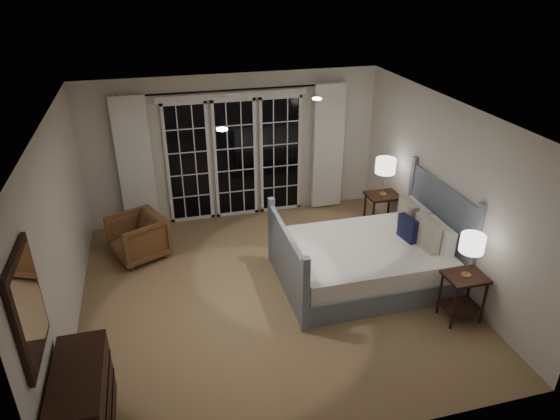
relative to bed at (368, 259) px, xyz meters
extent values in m
plane|color=olive|center=(-1.41, 0.04, -0.34)|extent=(5.00, 5.00, 0.00)
plane|color=white|center=(-1.41, 0.04, 2.16)|extent=(5.00, 5.00, 0.00)
cube|color=silver|center=(-3.91, 0.04, 0.91)|extent=(0.02, 5.00, 2.50)
cube|color=silver|center=(1.09, 0.04, 0.91)|extent=(0.02, 5.00, 2.50)
cube|color=silver|center=(-1.41, 2.54, 0.91)|extent=(5.00, 0.02, 2.50)
cube|color=silver|center=(-1.41, -2.46, 0.91)|extent=(5.00, 0.02, 2.50)
cube|color=black|center=(-2.21, 2.51, 0.71)|extent=(0.66, 0.02, 2.02)
cube|color=black|center=(-1.41, 2.51, 0.71)|extent=(0.66, 0.02, 2.02)
cube|color=black|center=(-0.61, 2.51, 0.71)|extent=(0.66, 0.02, 2.02)
cube|color=white|center=(-1.41, 2.50, 1.81)|extent=(2.50, 0.04, 0.10)
cylinder|color=black|center=(-1.41, 2.44, 1.91)|extent=(3.50, 0.03, 0.03)
cube|color=white|center=(-3.06, 2.42, 0.81)|extent=(0.55, 0.10, 2.25)
cube|color=white|center=(0.24, 2.42, 0.81)|extent=(0.55, 0.10, 2.25)
cylinder|color=white|center=(-0.61, 0.64, 2.15)|extent=(0.12, 0.12, 0.01)
cylinder|color=white|center=(-2.01, -0.36, 2.15)|extent=(0.12, 0.12, 0.01)
cube|color=slate|center=(-0.06, 0.00, -0.18)|extent=(2.14, 1.67, 0.31)
cube|color=white|center=(-0.06, 0.00, 0.11)|extent=(2.08, 1.61, 0.26)
cube|color=slate|center=(1.07, 0.00, 0.34)|extent=(0.06, 1.67, 1.36)
cube|color=slate|center=(-1.19, 0.00, 0.13)|extent=(0.06, 1.67, 0.94)
cube|color=white|center=(0.87, -0.32, 0.42)|extent=(0.14, 0.60, 0.36)
cube|color=white|center=(0.87, 0.32, 0.42)|extent=(0.14, 0.60, 0.36)
cube|color=beige|center=(0.71, -0.28, 0.46)|extent=(0.16, 0.46, 0.45)
cube|color=beige|center=(0.71, 0.28, 0.46)|extent=(0.16, 0.46, 0.45)
cube|color=#161A3E|center=(0.57, 0.00, 0.41)|extent=(0.15, 0.35, 0.34)
cube|color=black|center=(0.78, -1.12, 0.29)|extent=(0.50, 0.40, 0.04)
cube|color=black|center=(0.78, -1.12, -0.16)|extent=(0.46, 0.36, 0.03)
cylinder|color=black|center=(0.57, -1.28, -0.03)|extent=(0.04, 0.04, 0.62)
cylinder|color=black|center=(0.99, -1.28, -0.03)|extent=(0.04, 0.04, 0.62)
cylinder|color=black|center=(0.57, -0.96, -0.03)|extent=(0.04, 0.04, 0.62)
cylinder|color=black|center=(0.99, -0.96, -0.03)|extent=(0.04, 0.04, 0.62)
cube|color=black|center=(0.79, 1.27, 0.32)|extent=(0.52, 0.42, 0.04)
cube|color=black|center=(0.79, 1.27, -0.15)|extent=(0.48, 0.37, 0.03)
cylinder|color=black|center=(0.57, 1.10, -0.02)|extent=(0.04, 0.04, 0.65)
cylinder|color=black|center=(1.01, 1.10, -0.02)|extent=(0.04, 0.04, 0.65)
cylinder|color=black|center=(0.57, 1.44, -0.02)|extent=(0.04, 0.04, 0.65)
cylinder|color=black|center=(1.01, 1.44, -0.02)|extent=(0.04, 0.04, 0.65)
cylinder|color=tan|center=(0.78, -1.12, 0.32)|extent=(0.12, 0.12, 0.02)
cylinder|color=tan|center=(0.78, -1.12, 0.49)|extent=(0.02, 0.02, 0.33)
cylinder|color=white|center=(0.78, -1.12, 0.76)|extent=(0.29, 0.29, 0.21)
cylinder|color=tan|center=(0.79, 1.27, 0.35)|extent=(0.12, 0.12, 0.02)
cylinder|color=tan|center=(0.79, 1.27, 0.54)|extent=(0.02, 0.02, 0.37)
cylinder|color=white|center=(0.79, 1.27, 0.84)|extent=(0.32, 0.32, 0.24)
imported|color=brown|center=(-3.13, 1.46, 0.00)|extent=(0.98, 0.97, 0.68)
cube|color=black|center=(-3.64, -1.76, 0.05)|extent=(0.46, 1.11, 0.78)
cube|color=black|center=(-3.41, -1.76, -0.08)|extent=(0.01, 1.09, 0.01)
cube|color=black|center=(-3.41, -1.76, 0.18)|extent=(0.01, 1.09, 0.01)
cube|color=black|center=(-3.88, -1.76, 1.21)|extent=(0.04, 0.85, 1.00)
cube|color=white|center=(-3.86, -1.76, 1.21)|extent=(0.01, 0.73, 0.88)
camera|label=1|loc=(-2.73, -5.47, 3.75)|focal=32.00mm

